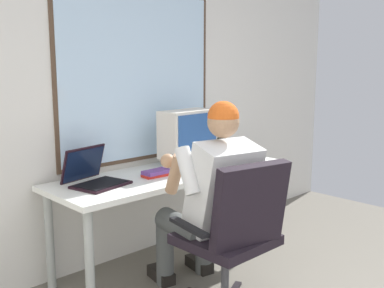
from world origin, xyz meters
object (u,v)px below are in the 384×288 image
object	(u,v)px
laptop	(93,175)
desk_speaker	(221,147)
desk	(171,181)
coffee_mug	(229,158)
wine_glass	(245,148)
crt_monitor	(188,134)
person_seated	(211,197)
book_stack	(156,173)
office_chair	(237,228)

from	to	relation	value
laptop	desk_speaker	xyz separation A→B (m)	(1.27, 0.03, 0.02)
desk	coffee_mug	bearing A→B (deg)	-16.05
laptop	coffee_mug	distance (m)	1.12
wine_glass	crt_monitor	bearing A→B (deg)	157.82
desk	desk_speaker	size ratio (longest dim) A/B	11.38
laptop	desk	bearing A→B (deg)	-6.66
desk_speaker	wine_glass	bearing A→B (deg)	-86.47
person_seated	book_stack	size ratio (longest dim) A/B	6.48
person_seated	coffee_mug	distance (m)	0.78
desk	person_seated	distance (m)	0.59
laptop	person_seated	bearing A→B (deg)	-54.87
office_chair	desk_speaker	size ratio (longest dim) A/B	5.86
crt_monitor	laptop	bearing A→B (deg)	177.71
laptop	desk_speaker	world-z (taller)	laptop
person_seated	laptop	distance (m)	0.79
desk_speaker	coffee_mug	size ratio (longest dim) A/B	1.70
office_chair	person_seated	world-z (taller)	person_seated
office_chair	book_stack	distance (m)	0.80
crt_monitor	book_stack	bearing A→B (deg)	-167.65
desk_speaker	coffee_mug	distance (m)	0.30
desk	wine_glass	bearing A→B (deg)	-12.54
book_stack	desk_speaker	bearing A→B (deg)	10.39
desk	laptop	bearing A→B (deg)	173.34
desk	coffee_mug	world-z (taller)	coffee_mug
person_seated	wine_glass	size ratio (longest dim) A/B	8.39
coffee_mug	desk_speaker	bearing A→B (deg)	55.25
book_stack	person_seated	bearing A→B (deg)	-88.09
person_seated	laptop	size ratio (longest dim) A/B	3.21
desk	crt_monitor	size ratio (longest dim) A/B	4.03
person_seated	crt_monitor	distance (m)	0.77
desk	book_stack	world-z (taller)	book_stack
book_stack	laptop	bearing A→B (deg)	164.75
office_chair	crt_monitor	distance (m)	1.04
office_chair	book_stack	size ratio (longest dim) A/B	4.83
person_seated	desk_speaker	xyz separation A→B (m)	(0.81, 0.68, 0.12)
desk	coffee_mug	size ratio (longest dim) A/B	19.39
desk_speaker	crt_monitor	bearing A→B (deg)	-171.36
office_chair	crt_monitor	world-z (taller)	crt_monitor
office_chair	coffee_mug	distance (m)	0.99
desk	person_seated	size ratio (longest dim) A/B	1.45
person_seated	coffee_mug	bearing A→B (deg)	33.75
book_stack	crt_monitor	bearing A→B (deg)	12.35
office_chair	laptop	size ratio (longest dim) A/B	2.39
book_stack	coffee_mug	world-z (taller)	coffee_mug
office_chair	coffee_mug	bearing A→B (deg)	44.82
person_seated	crt_monitor	world-z (taller)	person_seated
office_chair	laptop	distance (m)	1.01
crt_monitor	desk	bearing A→B (deg)	-169.08
wine_glass	desk_speaker	world-z (taller)	desk_speaker
office_chair	desk_speaker	xyz separation A→B (m)	(0.86, 0.93, 0.25)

